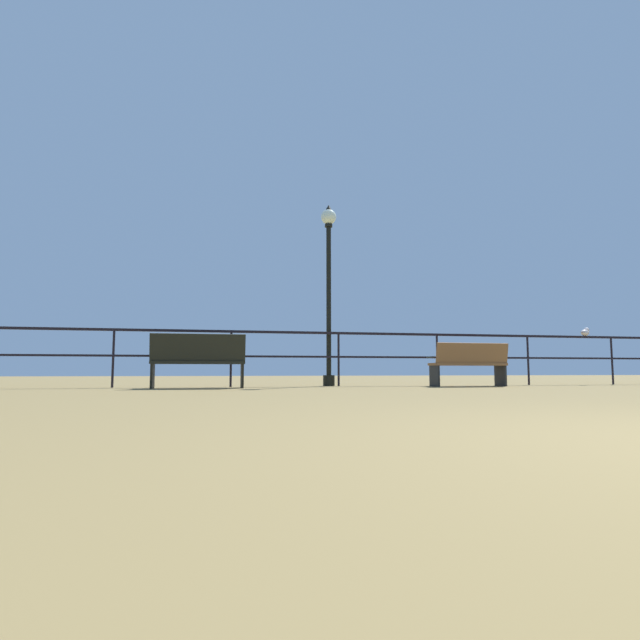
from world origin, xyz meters
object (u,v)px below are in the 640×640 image
at_px(bench_near_left, 198,358).
at_px(lamppost_center, 329,274).
at_px(seagull_on_rail, 585,332).
at_px(bench_near_right, 470,362).

distance_m(bench_near_left, lamppost_center, 3.30).
relative_size(lamppost_center, seagull_on_rail, 10.02).
height_order(bench_near_right, seagull_on_rail, seagull_on_rail).
bearing_deg(lamppost_center, bench_near_right, -19.15).
bearing_deg(bench_near_right, bench_near_left, -179.89).
relative_size(bench_near_left, bench_near_right, 1.07).
xyz_separation_m(bench_near_left, bench_near_right, (5.28, 0.01, -0.05)).
height_order(bench_near_left, lamppost_center, lamppost_center).
distance_m(lamppost_center, seagull_on_rail, 6.09).
distance_m(bench_near_right, seagull_on_rail, 3.46).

